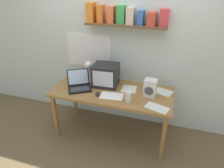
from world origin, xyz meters
TOP-DOWN VIEW (x-y plane):
  - ground_plane at (0.00, 0.00)m, footprint 12.00×12.00m
  - back_wall at (-0.00, 0.47)m, footprint 5.60×0.24m
  - corner_desk at (0.00, 0.00)m, footprint 1.62×0.72m
  - crt_monitor at (-0.13, 0.14)m, footprint 0.36×0.33m
  - laptop at (-0.46, -0.05)m, footprint 0.41×0.41m
  - desk_lamp at (-0.40, 0.15)m, footprint 0.13×0.18m
  - juice_glass at (0.27, -0.21)m, footprint 0.07×0.07m
  - space_heater at (0.50, 0.01)m, footprint 0.16×0.15m
  - computer_mouse at (-0.14, -0.17)m, footprint 0.08×0.12m
  - loose_paper_near_monitor at (0.21, 0.11)m, footprint 0.21×0.22m
  - open_notebook at (0.04, -0.14)m, footprint 0.31×0.21m
  - printed_handout at (0.67, 0.16)m, footprint 0.27×0.24m
  - loose_paper_near_laptop at (0.62, -0.24)m, footprint 0.30×0.23m

SIDE VIEW (x-z plane):
  - ground_plane at x=0.00m, z-range 0.00..0.00m
  - corner_desk at x=0.00m, z-range 0.30..1.03m
  - loose_paper_near_monitor at x=0.21m, z-range 0.73..0.73m
  - open_notebook at x=0.04m, z-range 0.73..0.73m
  - printed_handout at x=0.67m, z-range 0.73..0.73m
  - loose_paper_near_laptop at x=0.62m, z-range 0.73..0.73m
  - computer_mouse at x=-0.14m, z-range 0.73..0.76m
  - laptop at x=-0.46m, z-range 0.67..0.90m
  - juice_glass at x=0.27m, z-range 0.72..0.86m
  - space_heater at x=0.50m, z-range 0.73..0.96m
  - crt_monitor at x=-0.13m, z-range 0.73..1.03m
  - desk_lamp at x=-0.40m, z-range 0.79..1.11m
  - back_wall at x=0.00m, z-range 0.01..2.61m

